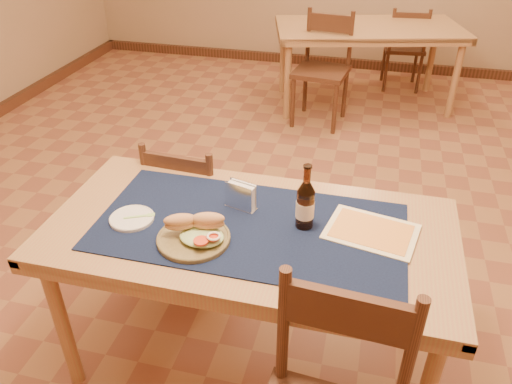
% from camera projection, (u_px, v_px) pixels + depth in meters
% --- Properties ---
extents(room, '(6.04, 7.04, 2.84)m').
position_uv_depth(room, '(293.00, 9.00, 2.26)').
color(room, '#9C6944').
rests_on(room, ground).
extents(main_table, '(1.60, 0.80, 0.75)m').
position_uv_depth(main_table, '(250.00, 243.00, 2.00)').
color(main_table, '#9E7C4A').
rests_on(main_table, ground).
extents(placemat, '(1.20, 0.60, 0.01)m').
position_uv_depth(placemat, '(250.00, 226.00, 1.95)').
color(placemat, '#101D3C').
rests_on(placemat, main_table).
extents(baseboard, '(6.00, 7.00, 0.10)m').
position_uv_depth(baseboard, '(284.00, 243.00, 2.99)').
color(baseboard, '#4E2B1C').
rests_on(baseboard, ground).
extents(back_table, '(1.82, 1.23, 0.75)m').
position_uv_depth(back_table, '(368.00, 35.00, 4.56)').
color(back_table, '#9E7C4A').
rests_on(back_table, ground).
extents(chair_main_far, '(0.42, 0.42, 0.86)m').
position_uv_depth(chair_main_far, '(193.00, 207.00, 2.61)').
color(chair_main_far, '#4E2B1C').
rests_on(chair_main_far, ground).
extents(chair_back_near, '(0.49, 0.49, 0.95)m').
position_uv_depth(chair_back_near, '(323.00, 67.00, 4.33)').
color(chair_back_near, '#4E2B1C').
rests_on(chair_back_near, ground).
extents(chair_back_far, '(0.42, 0.42, 0.84)m').
position_uv_depth(chair_back_far, '(405.00, 47.00, 5.04)').
color(chair_back_far, '#4E2B1C').
rests_on(chair_back_far, ground).
extents(sandwich_plate, '(0.28, 0.28, 0.11)m').
position_uv_depth(sandwich_plate, '(196.00, 234.00, 1.86)').
color(sandwich_plate, olive).
rests_on(sandwich_plate, placemat).
extents(side_plate, '(0.18, 0.18, 0.01)m').
position_uv_depth(side_plate, '(132.00, 218.00, 1.98)').
color(side_plate, silver).
rests_on(side_plate, placemat).
extents(fork, '(0.12, 0.07, 0.00)m').
position_uv_depth(fork, '(142.00, 216.00, 1.98)').
color(fork, '#A2D876').
rests_on(fork, side_plate).
extents(beer_bottle, '(0.07, 0.07, 0.27)m').
position_uv_depth(beer_bottle, '(305.00, 204.00, 1.90)').
color(beer_bottle, '#441F0C').
rests_on(beer_bottle, placemat).
extents(napkin_holder, '(0.14, 0.08, 0.12)m').
position_uv_depth(napkin_holder, '(241.00, 196.00, 2.03)').
color(napkin_holder, white).
rests_on(napkin_holder, placemat).
extents(menu_card, '(0.38, 0.31, 0.01)m').
position_uv_depth(menu_card, '(371.00, 231.00, 1.92)').
color(menu_card, '#F3E8B8').
rests_on(menu_card, placemat).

